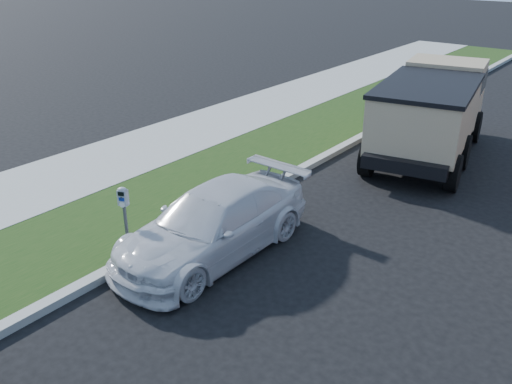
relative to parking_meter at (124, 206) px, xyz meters
The scene contains 5 objects.
ground 3.23m from the parking_meter, 23.74° to the left, with size 120.00×120.00×0.00m, color black.
streetside 4.39m from the parking_meter, 130.99° to the left, with size 6.12×50.00×0.15m.
parking_meter is the anchor object (origin of this frame).
white_wagon 1.71m from the parking_meter, 45.98° to the left, with size 1.81×4.46×1.29m, color silver.
dump_truck 9.48m from the parking_meter, 76.30° to the left, with size 3.36×6.37×2.37m.
Camera 1 is at (4.69, -6.82, 5.49)m, focal length 38.00 mm.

